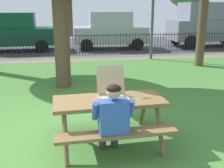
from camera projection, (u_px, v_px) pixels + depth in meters
The scene contains 12 objects.
ground at pixel (62, 98), 6.85m from camera, with size 28.00×12.03×0.02m, color #4A8037.
cobblestone_walkway at pixel (64, 59), 11.89m from camera, with size 28.00×1.40×0.01m, color gray.
street_asphalt at pixel (65, 45), 16.16m from camera, with size 28.00×7.60×0.01m, color #424247.
picnic_table_foreground at pixel (109, 109), 4.44m from camera, with size 1.86×1.56×0.79m.
pizza_box_open at pixel (113, 93), 4.40m from camera, with size 0.48×0.55×0.51m.
pizza_slice_on_table at pixel (136, 98), 4.44m from camera, with size 0.22×0.13×0.02m.
adult_at_table at pixel (112, 118), 3.94m from camera, with size 0.62×0.60×1.19m.
iron_fence_streetside at pixel (64, 45), 12.42m from camera, with size 23.74×0.03×1.02m.
lamp_post_walkway at pixel (153, 2), 11.28m from camera, with size 0.28×0.28×3.95m.
parked_car_center at pixel (11, 31), 13.81m from camera, with size 4.48×2.09×1.94m.
parked_car_right at pixel (110, 30), 14.59m from camera, with size 3.95×1.93×1.98m.
parked_car_far_right at pixel (211, 23), 15.39m from camera, with size 4.74×2.14×2.46m.
Camera 1 is at (0.23, -4.59, 2.22)m, focal length 43.25 mm.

